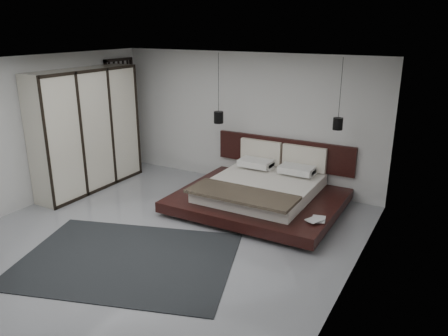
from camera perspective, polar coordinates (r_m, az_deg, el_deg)
The scene contains 13 objects.
floor at distance 7.39m, azimuth -7.92°, elevation -8.69°, with size 6.00×6.00×0.00m, color gray.
ceiling at distance 6.62m, azimuth -8.99°, elevation 13.48°, with size 6.00×6.00×0.00m, color white.
wall_back at distance 9.35m, azimuth 2.82°, elevation 6.34°, with size 6.00×6.00×0.00m, color silver.
wall_left at distance 8.98m, azimuth -23.88°, elevation 4.29°, with size 6.00×6.00×0.00m, color silver.
wall_right at distance 5.65m, azimuth 16.61°, elevation -2.47°, with size 6.00×6.00×0.00m, color silver.
lattice_screen at distance 10.57m, azimuth -13.13°, elevation 6.72°, with size 0.05×0.90×2.60m, color black.
bed at distance 8.34m, azimuth 4.93°, elevation -3.10°, with size 2.96×2.47×1.11m.
book_lower at distance 7.36m, azimuth 11.40°, elevation -6.50°, with size 0.22×0.29×0.03m, color #99724C.
book_upper at distance 7.33m, azimuth 11.18°, elevation -6.39°, with size 0.20×0.28×0.02m, color #99724C.
pendant_left at distance 8.94m, azimuth -0.71°, elevation 6.66°, with size 0.20×0.20×1.39m.
pendant_right at distance 8.00m, azimuth 14.65°, elevation 5.64°, with size 0.17×0.17×1.25m.
wardrobe at distance 9.46m, azimuth -17.47°, elevation 4.72°, with size 0.60×2.55×2.50m.
rug at distance 6.77m, azimuth -12.51°, elevation -11.58°, with size 3.11×2.22×0.01m, color black.
Camera 1 is at (4.06, -5.20, 3.32)m, focal length 35.00 mm.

